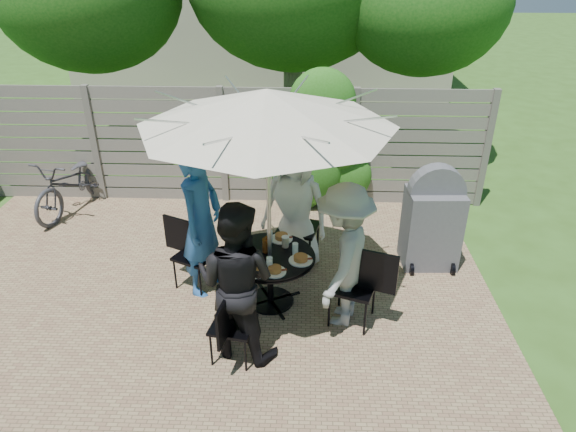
{
  "coord_description": "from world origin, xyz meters",
  "views": [
    {
      "loc": [
        1.29,
        -4.43,
        3.66
      ],
      "look_at": [
        1.1,
        0.54,
        1.03
      ],
      "focal_mm": 32.0,
      "sensor_mm": 36.0,
      "label": 1
    }
  ],
  "objects_px": {
    "chair_right": "(353,300)",
    "glass_front": "(270,263)",
    "person_right": "(344,257)",
    "chair_front": "(233,338)",
    "syrup_jug": "(266,245)",
    "chair_left": "(196,267)",
    "plate_extra": "(275,270)",
    "person_front": "(236,282)",
    "bbq_grill": "(432,221)",
    "coffee_cup": "(285,242)",
    "glass_back": "(270,236)",
    "person_left": "(201,223)",
    "chair_back": "(299,240)",
    "person_back": "(295,207)",
    "plate_back": "(282,237)",
    "patio_table": "(270,270)",
    "glass_right": "(295,249)",
    "glass_left": "(244,250)",
    "umbrella": "(267,108)",
    "plate_right": "(301,259)",
    "plate_left": "(240,247)",
    "plate_front": "(257,270)",
    "bicycle": "(73,183)"
  },
  "relations": [
    {
      "from": "plate_extra",
      "to": "glass_back",
      "type": "bearing_deg",
      "value": 98.74
    },
    {
      "from": "plate_back",
      "to": "chair_front",
      "type": "bearing_deg",
      "value": -108.16
    },
    {
      "from": "bbq_grill",
      "to": "glass_front",
      "type": "bearing_deg",
      "value": -151.18
    },
    {
      "from": "person_front",
      "to": "plate_extra",
      "type": "relative_size",
      "value": 6.96
    },
    {
      "from": "person_back",
      "to": "chair_right",
      "type": "relative_size",
      "value": 1.81
    },
    {
      "from": "chair_right",
      "to": "syrup_jug",
      "type": "relative_size",
      "value": 5.86
    },
    {
      "from": "umbrella",
      "to": "chair_right",
      "type": "height_order",
      "value": "umbrella"
    },
    {
      "from": "plate_right",
      "to": "glass_right",
      "type": "height_order",
      "value": "glass_right"
    },
    {
      "from": "plate_back",
      "to": "patio_table",
      "type": "bearing_deg",
      "value": -108.24
    },
    {
      "from": "umbrella",
      "to": "glass_front",
      "type": "distance_m",
      "value": 1.6
    },
    {
      "from": "person_back",
      "to": "glass_back",
      "type": "relative_size",
      "value": 12.13
    },
    {
      "from": "plate_right",
      "to": "person_right",
      "type": "bearing_deg",
      "value": -18.24
    },
    {
      "from": "person_left",
      "to": "person_right",
      "type": "height_order",
      "value": "person_left"
    },
    {
      "from": "person_right",
      "to": "person_back",
      "type": "bearing_deg",
      "value": -135.0
    },
    {
      "from": "chair_left",
      "to": "chair_front",
      "type": "height_order",
      "value": "chair_left"
    },
    {
      "from": "chair_right",
      "to": "glass_front",
      "type": "xyz_separation_m",
      "value": [
        -0.9,
        0.02,
        0.44
      ]
    },
    {
      "from": "person_front",
      "to": "bbq_grill",
      "type": "bearing_deg",
      "value": -124.45
    },
    {
      "from": "glass_right",
      "to": "person_left",
      "type": "bearing_deg",
      "value": 167.26
    },
    {
      "from": "chair_back",
      "to": "chair_left",
      "type": "bearing_deg",
      "value": -48.31
    },
    {
      "from": "glass_front",
      "to": "glass_right",
      "type": "bearing_deg",
      "value": 48.76
    },
    {
      "from": "person_left",
      "to": "glass_right",
      "type": "bearing_deg",
      "value": -84.5
    },
    {
      "from": "patio_table",
      "to": "glass_right",
      "type": "bearing_deg",
      "value": 3.76
    },
    {
      "from": "patio_table",
      "to": "glass_back",
      "type": "distance_m",
      "value": 0.39
    },
    {
      "from": "glass_front",
      "to": "bicycle",
      "type": "xyz_separation_m",
      "value": [
        -3.19,
        2.54,
        -0.26
      ]
    },
    {
      "from": "chair_left",
      "to": "glass_back",
      "type": "relative_size",
      "value": 6.25
    },
    {
      "from": "glass_left",
      "to": "syrup_jug",
      "type": "relative_size",
      "value": 0.88
    },
    {
      "from": "patio_table",
      "to": "umbrella",
      "type": "distance_m",
      "value": 1.84
    },
    {
      "from": "bbq_grill",
      "to": "plate_left",
      "type": "bearing_deg",
      "value": -163.56
    },
    {
      "from": "chair_front",
      "to": "glass_front",
      "type": "xyz_separation_m",
      "value": [
        0.32,
        0.64,
        0.47
      ]
    },
    {
      "from": "plate_extra",
      "to": "person_back",
      "type": "bearing_deg",
      "value": 80.81
    },
    {
      "from": "person_left",
      "to": "glass_right",
      "type": "distance_m",
      "value": 1.11
    },
    {
      "from": "chair_left",
      "to": "plate_left",
      "type": "distance_m",
      "value": 0.73
    },
    {
      "from": "chair_right",
      "to": "person_right",
      "type": "distance_m",
      "value": 0.54
    },
    {
      "from": "chair_left",
      "to": "plate_extra",
      "type": "xyz_separation_m",
      "value": [
        0.99,
        -0.64,
        0.41
      ]
    },
    {
      "from": "chair_back",
      "to": "coffee_cup",
      "type": "distance_m",
      "value": 0.86
    },
    {
      "from": "person_left",
      "to": "glass_right",
      "type": "relative_size",
      "value": 12.73
    },
    {
      "from": "chair_back",
      "to": "coffee_cup",
      "type": "height_order",
      "value": "chair_back"
    },
    {
      "from": "chair_left",
      "to": "coffee_cup",
      "type": "relative_size",
      "value": 7.29
    },
    {
      "from": "glass_back",
      "to": "chair_left",
      "type": "bearing_deg",
      "value": 178.45
    },
    {
      "from": "plate_extra",
      "to": "bbq_grill",
      "type": "xyz_separation_m",
      "value": [
        1.89,
        1.25,
        -0.05
      ]
    },
    {
      "from": "bbq_grill",
      "to": "bicycle",
      "type": "bearing_deg",
      "value": 162.7
    },
    {
      "from": "chair_left",
      "to": "plate_front",
      "type": "distance_m",
      "value": 1.11
    },
    {
      "from": "chair_back",
      "to": "chair_left",
      "type": "distance_m",
      "value": 1.36
    },
    {
      "from": "plate_right",
      "to": "coffee_cup",
      "type": "bearing_deg",
      "value": 121.53
    },
    {
      "from": "chair_front",
      "to": "syrup_jug",
      "type": "relative_size",
      "value": 5.22
    },
    {
      "from": "chair_back",
      "to": "chair_left",
      "type": "relative_size",
      "value": 1.15
    },
    {
      "from": "chair_back",
      "to": "chair_right",
      "type": "height_order",
      "value": "chair_back"
    },
    {
      "from": "chair_left",
      "to": "syrup_jug",
      "type": "relative_size",
      "value": 5.47
    },
    {
      "from": "syrup_jug",
      "to": "bicycle",
      "type": "height_order",
      "value": "bicycle"
    },
    {
      "from": "person_right",
      "to": "chair_front",
      "type": "bearing_deg",
      "value": -40.67
    }
  ]
}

